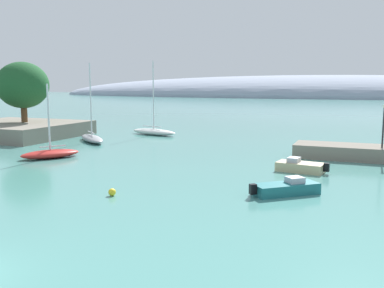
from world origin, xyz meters
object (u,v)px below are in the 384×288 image
at_px(sailboat_grey_mid_mooring, 92,138).
at_px(motorboat_teal_outer, 286,188).
at_px(sailboat_red_near_shore, 50,153).
at_px(harbor_lamp_post, 384,121).
at_px(tree_clump_shore, 23,85).
at_px(sailboat_white_outer_mooring, 154,131).
at_px(motorboat_sand_alongside_breakwater, 300,167).
at_px(mooring_buoy_yellow, 112,192).

height_order(sailboat_grey_mid_mooring, motorboat_teal_outer, sailboat_grey_mid_mooring).
relative_size(sailboat_red_near_shore, harbor_lamp_post, 1.79).
bearing_deg(sailboat_red_near_shore, motorboat_teal_outer, 111.36).
bearing_deg(sailboat_grey_mid_mooring, sailboat_red_near_shore, -33.05).
bearing_deg(tree_clump_shore, sailboat_white_outer_mooring, 25.59).
distance_m(sailboat_white_outer_mooring, motorboat_sand_alongside_breakwater, 30.18).
bearing_deg(motorboat_sand_alongside_breakwater, motorboat_teal_outer, 99.16).
xyz_separation_m(sailboat_red_near_shore, sailboat_white_outer_mooring, (0.72, 21.42, 0.05)).
distance_m(sailboat_red_near_shore, sailboat_white_outer_mooring, 21.44).
height_order(tree_clump_shore, sailboat_white_outer_mooring, sailboat_white_outer_mooring).
bearing_deg(motorboat_sand_alongside_breakwater, sailboat_white_outer_mooring, -30.41).
distance_m(tree_clump_shore, motorboat_sand_alongside_breakwater, 42.25).
bearing_deg(motorboat_teal_outer, sailboat_white_outer_mooring, 90.37).
height_order(sailboat_grey_mid_mooring, mooring_buoy_yellow, sailboat_grey_mid_mooring).
relative_size(sailboat_red_near_shore, mooring_buoy_yellow, 14.71).
bearing_deg(mooring_buoy_yellow, sailboat_white_outer_mooring, 112.47).
bearing_deg(sailboat_red_near_shore, tree_clump_shore, -96.41).
bearing_deg(sailboat_grey_mid_mooring, tree_clump_shore, -146.34).
distance_m(motorboat_sand_alongside_breakwater, harbor_lamp_post, 10.59).
distance_m(sailboat_grey_mid_mooring, sailboat_white_outer_mooring, 10.48).
distance_m(tree_clump_shore, sailboat_grey_mid_mooring, 14.44).
height_order(motorboat_sand_alongside_breakwater, harbor_lamp_post, harbor_lamp_post).
relative_size(sailboat_red_near_shore, sailboat_grey_mid_mooring, 0.74).
distance_m(sailboat_red_near_shore, motorboat_sand_alongside_breakwater, 24.49).
height_order(sailboat_grey_mid_mooring, sailboat_white_outer_mooring, sailboat_white_outer_mooring).
bearing_deg(sailboat_red_near_shore, sailboat_grey_mid_mooring, -130.67).
distance_m(sailboat_white_outer_mooring, harbor_lamp_post, 32.41).
bearing_deg(mooring_buoy_yellow, motorboat_teal_outer, 24.14).
bearing_deg(sailboat_red_near_shore, motorboat_sand_alongside_breakwater, 129.98).
height_order(motorboat_sand_alongside_breakwater, motorboat_teal_outer, motorboat_sand_alongside_breakwater).
height_order(sailboat_red_near_shore, motorboat_teal_outer, sailboat_red_near_shore).
bearing_deg(sailboat_white_outer_mooring, tree_clump_shore, -141.22).
xyz_separation_m(tree_clump_shore, sailboat_red_near_shore, (15.93, -13.45, -6.74)).
relative_size(tree_clump_shore, motorboat_sand_alongside_breakwater, 1.91).
bearing_deg(sailboat_grey_mid_mooring, sailboat_white_outer_mooring, 109.01).
height_order(sailboat_red_near_shore, sailboat_white_outer_mooring, sailboat_white_outer_mooring).
distance_m(sailboat_red_near_shore, sailboat_grey_mid_mooring, 12.18).
bearing_deg(tree_clump_shore, sailboat_grey_mid_mooring, -7.72).
xyz_separation_m(motorboat_teal_outer, mooring_buoy_yellow, (-10.71, -4.80, -0.17)).
bearing_deg(sailboat_white_outer_mooring, sailboat_red_near_shore, -78.73).
bearing_deg(harbor_lamp_post, sailboat_red_near_shore, -161.79).
relative_size(tree_clump_shore, sailboat_white_outer_mooring, 0.80).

